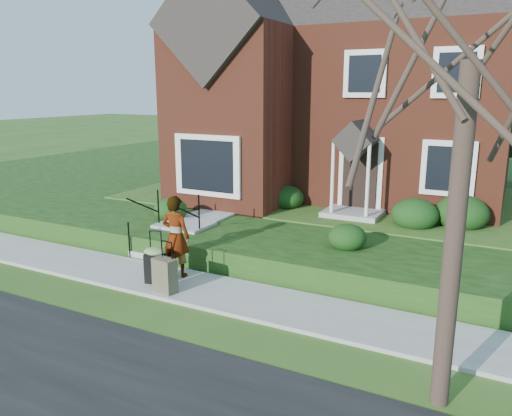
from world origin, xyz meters
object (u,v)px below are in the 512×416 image
Objects in this scene: front_steps at (174,235)px; woman at (176,236)px; suitcase_black at (155,263)px; suitcase_olive at (165,275)px; tree_verge at (475,22)px.

woman reaches higher than front_steps.
woman is 1.58× the size of suitcase_black.
suitcase_olive is at bearing -44.46° from suitcase_black.
woman is (1.16, -1.48, 0.52)m from front_steps.
suitcase_black is at bearing 165.85° from tree_verge.
woman reaches higher than suitcase_black.
suitcase_black is (1.02, -2.07, 0.06)m from front_steps.
tree_verge is at bearing -26.69° from suitcase_black.
suitcase_olive is 0.15× the size of tree_verge.
woman is at bearing 121.83° from suitcase_olive.
suitcase_black is at bearing -63.64° from front_steps.
suitcase_olive is at bearing -57.49° from front_steps.
suitcase_black is 0.16× the size of tree_verge.
suitcase_olive is at bearing 167.61° from tree_verge.
suitcase_olive is 7.25m from tree_verge.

